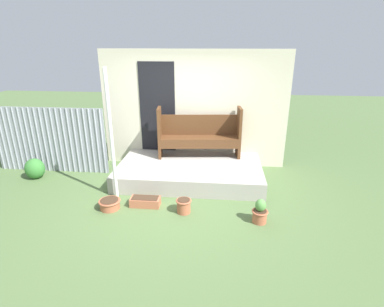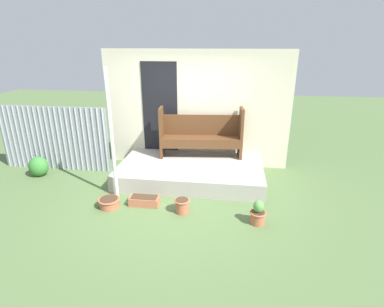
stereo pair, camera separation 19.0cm
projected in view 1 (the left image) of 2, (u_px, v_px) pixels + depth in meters
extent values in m
plane|color=#516B3D|center=(176.00, 198.00, 5.60)|extent=(24.00, 24.00, 0.00)
cube|color=#A8A399|center=(190.00, 172.00, 6.30)|extent=(2.97, 1.68, 0.33)
cube|color=beige|center=(194.00, 110.00, 6.72)|extent=(4.17, 0.06, 2.60)
cube|color=black|center=(157.00, 108.00, 6.74)|extent=(0.80, 0.02, 2.00)
cube|color=gray|center=(50.00, 140.00, 6.53)|extent=(2.52, 0.02, 1.44)
cylinder|color=#979CA5|center=(3.00, 139.00, 6.61)|extent=(0.04, 0.04, 1.44)
cylinder|color=#979CA5|center=(8.00, 139.00, 6.60)|extent=(0.04, 0.04, 1.44)
cylinder|color=#979CA5|center=(13.00, 139.00, 6.58)|extent=(0.04, 0.04, 1.44)
cylinder|color=#979CA5|center=(18.00, 139.00, 6.57)|extent=(0.04, 0.04, 1.44)
cylinder|color=#979CA5|center=(23.00, 140.00, 6.56)|extent=(0.04, 0.04, 1.44)
cylinder|color=#979CA5|center=(28.00, 140.00, 6.55)|extent=(0.04, 0.04, 1.44)
cylinder|color=#979CA5|center=(34.00, 140.00, 6.54)|extent=(0.04, 0.04, 1.44)
cylinder|color=#979CA5|center=(39.00, 140.00, 6.53)|extent=(0.04, 0.04, 1.44)
cylinder|color=#979CA5|center=(44.00, 140.00, 6.52)|extent=(0.04, 0.04, 1.44)
cylinder|color=#979CA5|center=(49.00, 140.00, 6.51)|extent=(0.04, 0.04, 1.44)
cylinder|color=#979CA5|center=(55.00, 141.00, 6.50)|extent=(0.04, 0.04, 1.44)
cylinder|color=#979CA5|center=(60.00, 141.00, 6.49)|extent=(0.04, 0.04, 1.44)
cylinder|color=#979CA5|center=(65.00, 141.00, 6.48)|extent=(0.04, 0.04, 1.44)
cylinder|color=#979CA5|center=(70.00, 141.00, 6.47)|extent=(0.04, 0.04, 1.44)
cylinder|color=#979CA5|center=(76.00, 141.00, 6.45)|extent=(0.04, 0.04, 1.44)
cylinder|color=#979CA5|center=(81.00, 141.00, 6.44)|extent=(0.04, 0.04, 1.44)
cylinder|color=#979CA5|center=(86.00, 142.00, 6.43)|extent=(0.04, 0.04, 1.44)
cylinder|color=#979CA5|center=(92.00, 142.00, 6.42)|extent=(0.04, 0.04, 1.44)
cylinder|color=#979CA5|center=(97.00, 142.00, 6.41)|extent=(0.04, 0.04, 1.44)
cylinder|color=#979CA5|center=(103.00, 142.00, 6.40)|extent=(0.04, 0.04, 1.44)
cylinder|color=white|center=(111.00, 137.00, 5.19)|extent=(0.06, 0.06, 2.36)
cube|color=#54331C|center=(160.00, 133.00, 6.49)|extent=(0.10, 0.40, 1.10)
cube|color=#54331C|center=(239.00, 133.00, 6.50)|extent=(0.10, 0.40, 1.10)
cube|color=#54331C|center=(199.00, 138.00, 6.54)|extent=(1.69, 0.57, 0.04)
cube|color=#54331C|center=(199.00, 145.00, 6.40)|extent=(1.65, 0.20, 0.16)
cube|color=#54331C|center=(199.00, 125.00, 6.62)|extent=(1.66, 0.21, 0.45)
cylinder|color=#B26042|center=(110.00, 204.00, 5.21)|extent=(0.34, 0.34, 0.16)
torus|color=#B26042|center=(109.00, 201.00, 5.18)|extent=(0.38, 0.38, 0.02)
cylinder|color=#422D1E|center=(109.00, 200.00, 5.18)|extent=(0.31, 0.31, 0.01)
cylinder|color=#B26042|center=(184.00, 206.00, 5.08)|extent=(0.23, 0.23, 0.24)
torus|color=#B26042|center=(184.00, 201.00, 5.04)|extent=(0.27, 0.27, 0.02)
cylinder|color=#422D1E|center=(184.00, 200.00, 5.03)|extent=(0.21, 0.21, 0.01)
cylinder|color=#B26042|center=(260.00, 216.00, 4.81)|extent=(0.23, 0.23, 0.21)
torus|color=#B26042|center=(260.00, 211.00, 4.78)|extent=(0.27, 0.27, 0.02)
cylinder|color=#422D1E|center=(260.00, 211.00, 4.77)|extent=(0.21, 0.21, 0.01)
ellipsoid|color=#599347|center=(261.00, 205.00, 4.74)|extent=(0.17, 0.17, 0.20)
cube|color=#B76647|center=(145.00, 202.00, 5.30)|extent=(0.52, 0.23, 0.15)
cube|color=#422D1E|center=(145.00, 198.00, 5.27)|extent=(0.46, 0.20, 0.01)
ellipsoid|color=#387A33|center=(35.00, 169.00, 6.33)|extent=(0.41, 0.37, 0.44)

